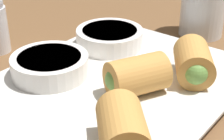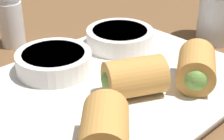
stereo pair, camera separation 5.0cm
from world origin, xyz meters
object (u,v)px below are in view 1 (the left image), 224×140
Objects in this scene: drinking_glass at (207,1)px; dipping_bowl_near at (50,65)px; serving_plate at (112,88)px; dipping_bowl_far at (110,37)px.

dipping_bowl_near is at bearing 163.64° from drinking_glass.
drinking_glass reaches higher than dipping_bowl_near.
drinking_glass is at bearing -1.26° from serving_plate.
serving_plate is at bearing -67.43° from dipping_bowl_near.
drinking_glass is at bearing -25.23° from dipping_bowl_far.
dipping_bowl_near is at bearing 112.57° from serving_plate.
serving_plate is 3.51× the size of dipping_bowl_far.
serving_plate is 10.32cm from dipping_bowl_far.
dipping_bowl_far is (10.69, -0.51, 0.00)cm from dipping_bowl_near.
serving_plate is 3.51× the size of dipping_bowl_near.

